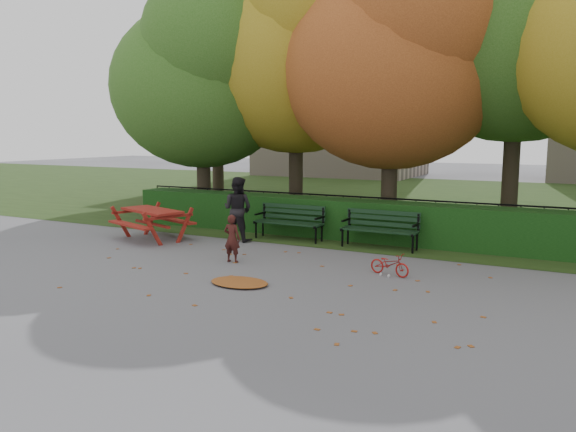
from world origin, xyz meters
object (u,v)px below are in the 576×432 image
at_px(tree_a, 205,73).
at_px(tree_d, 535,2).
at_px(bicycle, 390,264).
at_px(adult, 238,209).
at_px(child, 232,238).
at_px(tree_b, 303,42).
at_px(tree_c, 402,51).
at_px(tree_f, 220,53).
at_px(picnic_table, 152,216).
at_px(bench_right, 381,226).
at_px(bench_left, 290,219).

distance_m(tree_a, tree_d, 9.33).
bearing_deg(bicycle, adult, 83.98).
bearing_deg(tree_d, child, -128.45).
height_order(tree_b, adult, tree_b).
xyz_separation_m(tree_c, adult, (-3.20, -3.06, -4.02)).
height_order(child, bicycle, child).
height_order(tree_a, tree_c, tree_c).
distance_m(tree_b, tree_c, 3.42).
relative_size(tree_f, bicycle, 11.10).
distance_m(tree_d, picnic_table, 11.15).
xyz_separation_m(tree_d, bench_right, (-2.78, -3.53, -5.46)).
bearing_deg(tree_b, tree_a, -156.95).
distance_m(bench_left, child, 2.86).
height_order(tree_c, child, tree_c).
distance_m(tree_b, bicycle, 8.79).
xyz_separation_m(tree_a, bicycle, (7.27, -4.29, -4.30)).
height_order(tree_a, tree_f, tree_f).
bearing_deg(bench_left, tree_f, 136.49).
height_order(tree_a, child, tree_a).
xyz_separation_m(tree_f, picnic_table, (2.74, -7.20, -5.08)).
xyz_separation_m(child, adult, (-1.17, 2.06, 0.30)).
relative_size(tree_d, tree_f, 1.04).
distance_m(picnic_table, bicycle, 6.53).
bearing_deg(tree_b, child, -78.04).
distance_m(tree_d, adult, 9.19).
bearing_deg(bench_left, child, -87.86).
relative_size(tree_d, bicycle, 11.58).
relative_size(adult, bicycle, 1.95).
xyz_separation_m(tree_a, tree_b, (2.74, 1.17, 0.88)).
distance_m(tree_a, bench_left, 5.89).
bearing_deg(tree_f, tree_b, -27.99).
height_order(tree_d, bench_left, tree_d).
relative_size(tree_d, adult, 5.93).
height_order(tree_a, tree_b, tree_b).
height_order(tree_b, bicycle, tree_b).
bearing_deg(bench_left, picnic_table, -151.62).
xyz_separation_m(bench_left, adult, (-1.06, -0.80, 0.29)).
bearing_deg(bench_right, tree_f, 146.08).
distance_m(bench_left, picnic_table, 3.51).
height_order(bench_right, picnic_table, bench_right).
xyz_separation_m(tree_a, picnic_table, (0.80, -3.54, -3.91)).
relative_size(tree_b, bench_left, 4.88).
relative_size(tree_a, bicycle, 9.05).
distance_m(tree_d, tree_f, 11.20).
bearing_deg(tree_f, adult, -53.05).
xyz_separation_m(tree_b, tree_d, (6.32, 0.48, 0.58)).
height_order(tree_d, tree_f, tree_d).
relative_size(tree_b, tree_d, 0.92).
relative_size(tree_b, tree_f, 0.96).
relative_size(picnic_table, child, 2.19).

